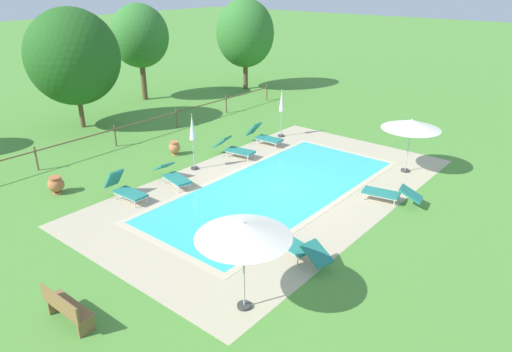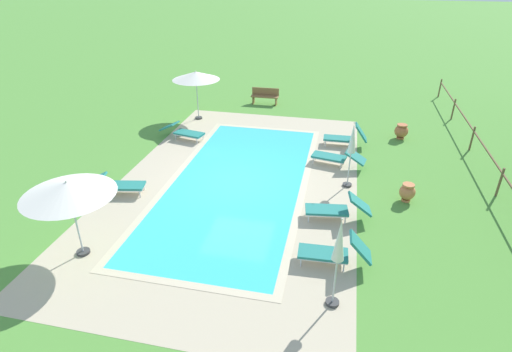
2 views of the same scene
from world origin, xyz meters
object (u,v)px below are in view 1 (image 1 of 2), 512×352
sun_lounger_south_mid (298,247)px  tree_far_west (245,33)px  patio_umbrella_open_by_bench (243,230)px  patio_umbrella_closed_row_mid_west (193,132)px  patio_umbrella_closed_row_west (282,105)px  terracotta_urn_near_fence (175,148)px  sun_lounger_north_mid (390,193)px  tree_west_mid (73,57)px  wooden_bench_lawn_side (66,307)px  terracotta_urn_by_tree (56,184)px  sun_lounger_north_near_steps (264,136)px  sun_lounger_north_far (235,149)px  sun_lounger_north_end (126,189)px  tree_east_mid (139,36)px  sun_lounger_south_near_corner (173,175)px  patio_umbrella_open_foreground (411,125)px

sun_lounger_south_mid → tree_far_west: 22.42m
patio_umbrella_open_by_bench → patio_umbrella_closed_row_mid_west: (5.48, 7.49, -0.52)m
patio_umbrella_closed_row_west → terracotta_urn_near_fence: patio_umbrella_closed_row_west is taller
sun_lounger_north_mid → tree_west_mid: bearing=96.4°
patio_umbrella_open_by_bench → terracotta_urn_near_fence: 11.37m
patio_umbrella_closed_row_mid_west → wooden_bench_lawn_side: (-8.54, -4.68, -1.18)m
terracotta_urn_by_tree → sun_lounger_north_mid: bearing=-54.1°
tree_west_mid → sun_lounger_north_near_steps: bearing=-66.6°
sun_lounger_north_near_steps → sun_lounger_north_far: (-2.17, -0.03, -0.02)m
sun_lounger_north_far → terracotta_urn_near_fence: size_ratio=3.22×
sun_lounger_north_end → patio_umbrella_closed_row_west: bearing=-0.1°
patio_umbrella_open_by_bench → tree_far_west: tree_far_west is taller
tree_east_mid → sun_lounger_north_near_steps: bearing=-99.7°
sun_lounger_north_end → patio_umbrella_closed_row_mid_west: (3.60, 0.19, 1.25)m
terracotta_urn_near_fence → tree_west_mid: bearing=92.1°
sun_lounger_south_mid → tree_far_west: (15.80, 15.52, 3.49)m
wooden_bench_lawn_side → tree_east_mid: (14.92, 16.00, 3.55)m
sun_lounger_north_end → patio_umbrella_closed_row_mid_west: bearing=3.1°
sun_lounger_north_mid → tree_far_west: tree_far_west is taller
sun_lounger_north_near_steps → patio_umbrella_open_by_bench: size_ratio=0.79×
sun_lounger_north_end → wooden_bench_lawn_side: 6.68m
sun_lounger_south_mid → terracotta_urn_near_fence: bearing=69.4°
sun_lounger_north_near_steps → tree_east_mid: (1.99, 11.60, 3.62)m
sun_lounger_south_near_corner → terracotta_urn_near_fence: size_ratio=3.36×
terracotta_urn_near_fence → patio_umbrella_open_by_bench: bearing=-123.0°
sun_lounger_north_mid → patio_umbrella_open_foreground: (3.16, 0.73, 1.68)m
sun_lounger_south_near_corner → patio_umbrella_open_by_bench: size_ratio=0.89×
wooden_bench_lawn_side → terracotta_urn_by_tree: size_ratio=2.25×
sun_lounger_south_mid → terracotta_urn_by_tree: bearing=102.6°
wooden_bench_lawn_side → tree_west_mid: tree_west_mid is taller
sun_lounger_south_mid → sun_lounger_south_near_corner: bearing=79.7°
terracotta_urn_by_tree → tree_east_mid: (11.31, 9.09, 3.65)m
patio_umbrella_closed_row_mid_west → terracotta_urn_near_fence: (0.63, 1.93, -1.30)m
sun_lounger_south_near_corner → tree_far_west: bearing=31.0°
sun_lounger_north_mid → terracotta_urn_near_fence: sun_lounger_north_mid is taller
patio_umbrella_closed_row_west → sun_lounger_north_far: bearing=-178.4°
sun_lounger_north_mid → patio_umbrella_open_by_bench: size_ratio=0.89×
sun_lounger_north_far → patio_umbrella_closed_row_west: size_ratio=0.85×
sun_lounger_north_end → sun_lounger_south_mid: (0.78, -7.06, -0.05)m
tree_east_mid → sun_lounger_south_mid: bearing=-116.3°
patio_umbrella_open_foreground → terracotta_urn_by_tree: (-10.34, 9.21, -1.67)m
patio_umbrella_open_by_bench → sun_lounger_south_mid: bearing=5.0°
patio_umbrella_open_by_bench → patio_umbrella_open_foreground: bearing=2.7°
sun_lounger_south_near_corner → wooden_bench_lawn_side: size_ratio=1.42×
sun_lounger_north_end → tree_east_mid: tree_east_mid is taller
terracotta_urn_by_tree → tree_far_west: tree_far_west is taller
sun_lounger_north_end → sun_lounger_north_near_steps: bearing=-0.6°
sun_lounger_north_near_steps → patio_umbrella_closed_row_mid_west: 4.57m
sun_lounger_north_far → sun_lounger_north_near_steps: bearing=0.8°
tree_west_mid → tree_far_west: bearing=-3.3°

